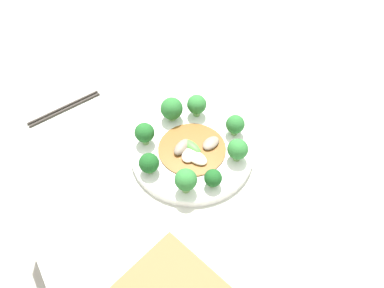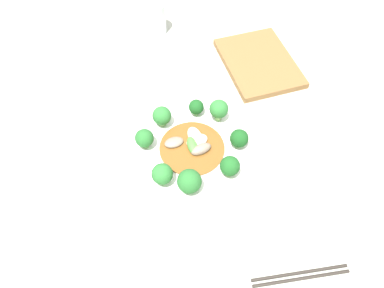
# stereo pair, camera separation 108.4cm
# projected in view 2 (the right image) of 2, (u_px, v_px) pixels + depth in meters

# --- Properties ---
(ground_plane) EXTENTS (8.00, 8.00, 0.00)m
(ground_plane) POSITION_uv_depth(u_px,v_px,m) (188.00, 242.00, 1.57)
(ground_plane) COLOR #B7B2A8
(table) EXTENTS (1.13, 0.85, 0.72)m
(table) POSITION_uv_depth(u_px,v_px,m) (187.00, 204.00, 1.28)
(table) COLOR #B7BCAD
(table) RESTS_ON ground_plane
(plate) EXTENTS (0.30, 0.30, 0.02)m
(plate) POSITION_uv_depth(u_px,v_px,m) (192.00, 151.00, 0.96)
(plate) COLOR white
(plate) RESTS_ON table
(broccoli_west) EXTENTS (0.04, 0.04, 0.05)m
(broccoli_west) POSITION_uv_depth(u_px,v_px,m) (196.00, 107.00, 0.99)
(broccoli_west) COLOR #70A356
(broccoli_west) RESTS_ON plate
(broccoli_northwest) EXTENTS (0.05, 0.05, 0.07)m
(broccoli_northwest) POSITION_uv_depth(u_px,v_px,m) (219.00, 109.00, 0.97)
(broccoli_northwest) COLOR #7AAD5B
(broccoli_northwest) RESTS_ON plate
(broccoli_southwest) EXTENTS (0.05, 0.05, 0.06)m
(broccoli_southwest) POSITION_uv_depth(u_px,v_px,m) (162.00, 116.00, 0.97)
(broccoli_southwest) COLOR #70A356
(broccoli_southwest) RESTS_ON plate
(broccoli_south) EXTENTS (0.05, 0.05, 0.06)m
(broccoli_south) POSITION_uv_depth(u_px,v_px,m) (144.00, 138.00, 0.93)
(broccoli_south) COLOR #70A356
(broccoli_south) RESTS_ON plate
(broccoli_east) EXTENTS (0.06, 0.06, 0.07)m
(broccoli_east) POSITION_uv_depth(u_px,v_px,m) (189.00, 181.00, 0.85)
(broccoli_east) COLOR #89B76B
(broccoli_east) RESTS_ON plate
(broccoli_southeast) EXTENTS (0.05, 0.05, 0.06)m
(broccoli_southeast) POSITION_uv_depth(u_px,v_px,m) (162.00, 174.00, 0.86)
(broccoli_southeast) COLOR #70A356
(broccoli_southeast) RESTS_ON plate
(broccoli_northeast) EXTENTS (0.05, 0.05, 0.06)m
(broccoli_northeast) POSITION_uv_depth(u_px,v_px,m) (230.00, 166.00, 0.88)
(broccoli_northeast) COLOR #70A356
(broccoli_northeast) RESTS_ON plate
(broccoli_north) EXTENTS (0.05, 0.05, 0.05)m
(broccoli_north) POSITION_uv_depth(u_px,v_px,m) (239.00, 138.00, 0.93)
(broccoli_north) COLOR #7AAD5B
(broccoli_north) RESTS_ON plate
(stirfry_center) EXTENTS (0.17, 0.17, 0.02)m
(stirfry_center) POSITION_uv_depth(u_px,v_px,m) (192.00, 145.00, 0.95)
(stirfry_center) COLOR brown
(stirfry_center) RESTS_ON plate
(drinking_glass) EXTENTS (0.07, 0.07, 0.10)m
(drinking_glass) POSITION_uv_depth(u_px,v_px,m) (155.00, 18.00, 1.20)
(drinking_glass) COLOR silver
(drinking_glass) RESTS_ON table
(chopsticks) EXTENTS (0.04, 0.21, 0.01)m
(chopsticks) POSITION_uv_depth(u_px,v_px,m) (300.00, 276.00, 0.78)
(chopsticks) COLOR #2D2823
(chopsticks) RESTS_ON table
(cutting_board) EXTENTS (0.31, 0.26, 0.02)m
(cutting_board) POSITION_uv_depth(u_px,v_px,m) (259.00, 63.00, 1.15)
(cutting_board) COLOR brown
(cutting_board) RESTS_ON table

